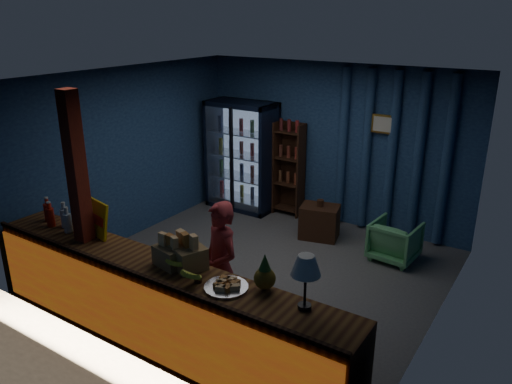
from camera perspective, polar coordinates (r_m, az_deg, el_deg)
ground at (r=6.86m, az=0.29°, el=-9.02°), size 4.60×4.60×0.00m
room_walls at (r=6.26m, az=0.32°, el=3.67°), size 4.60×4.60×4.60m
counter at (r=5.34m, az=-11.19°, el=-12.64°), size 4.40×0.57×0.99m
support_post at (r=5.70m, az=-19.30°, el=-1.97°), size 0.16×0.16×2.60m
beverage_cooler at (r=8.79m, az=-1.39°, el=4.14°), size 1.20×0.62×1.90m
bottle_shelf at (r=8.52m, az=3.88°, el=2.60°), size 0.50×0.28×1.60m
curtain_folds at (r=7.80m, az=15.23°, el=4.19°), size 1.74×0.14×2.50m
framed_picture at (r=7.70m, az=14.36°, el=7.52°), size 0.36×0.04×0.28m
shopkeeper at (r=5.44m, az=-4.03°, el=-8.50°), size 0.63×0.54×1.46m
green_chair at (r=7.31m, az=15.59°, el=-5.40°), size 0.66×0.68×0.57m
side_table at (r=7.78m, az=7.26°, el=-3.39°), size 0.66×0.55×0.63m
yellow_sign at (r=5.86m, az=-17.94°, el=-2.78°), size 0.52×0.21×0.41m
soda_bottles at (r=6.25m, az=-21.74°, el=-2.62°), size 0.56×0.17×0.30m
snack_box_left at (r=5.02m, az=-9.65°, el=-7.00°), size 0.36×0.31×0.33m
snack_box_centre at (r=4.95m, az=-7.80°, el=-7.12°), size 0.43×0.39×0.37m
pastry_tray at (r=4.61m, az=-3.43°, el=-10.67°), size 0.41×0.41×0.07m
banana_bunches at (r=4.78m, az=-7.91°, el=-8.74°), size 0.53×0.31×0.18m
table_lamp at (r=4.15m, az=5.72°, el=-8.57°), size 0.25×0.25×0.50m
pineapple at (r=4.53m, az=1.01°, el=-9.49°), size 0.20×0.20×0.34m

